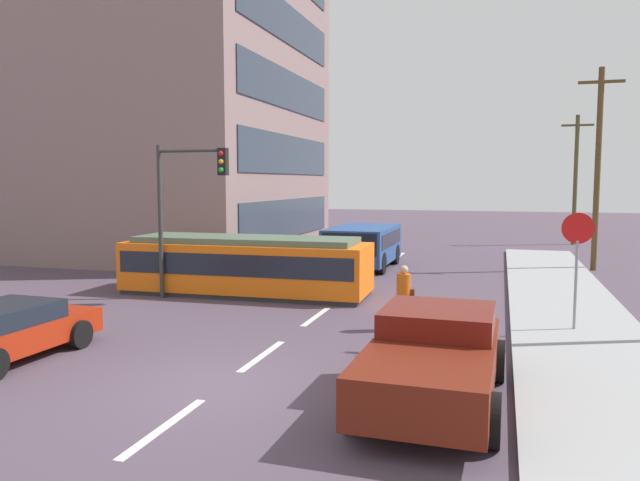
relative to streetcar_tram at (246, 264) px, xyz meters
name	(u,v)px	position (x,y,z in m)	size (l,w,h in m)	color
ground_plane	(350,292)	(3.28, 1.34, -1.00)	(120.00, 120.00, 0.00)	#4F404F
sidewalk_curb_right	(578,331)	(10.08, -2.66, -0.93)	(3.20, 36.00, 0.14)	#97999B
lane_stripe_0	(164,427)	(3.28, -10.66, -0.99)	(0.16, 2.40, 0.01)	silver
lane_stripe_1	(262,356)	(3.28, -6.66, -0.99)	(0.16, 2.40, 0.01)	silver
lane_stripe_2	(316,317)	(3.28, -2.66, -0.99)	(0.16, 2.40, 0.01)	silver
lane_stripe_3	(377,272)	(3.28, 6.00, -0.99)	(0.16, 2.40, 0.01)	silver
lane_stripe_4	(400,256)	(3.28, 12.00, -0.99)	(0.16, 2.40, 0.01)	silver
corner_building	(156,72)	(-9.71, 10.53, 8.60)	(15.10, 14.74, 19.20)	gray
streetcar_tram	(246,264)	(0.00, 0.00, 0.00)	(8.34, 2.74, 1.94)	orange
city_bus	(363,244)	(2.42, 7.17, 0.03)	(2.58, 5.04, 1.80)	navy
pedestrian_crossing	(404,294)	(5.86, -3.49, -0.06)	(0.46, 0.36, 1.67)	#213840
pickup_truck_parked	(434,357)	(7.14, -8.38, -0.20)	(2.36, 5.04, 1.55)	#621C0F
parked_sedan_near	(5,331)	(-1.84, -8.47, -0.38)	(2.07, 4.07, 1.19)	#A6240D
parked_sedan_mid	(247,259)	(-1.69, 3.96, -0.37)	(2.11, 4.48, 1.19)	silver
stop_sign	(577,246)	(9.98, -2.69, 1.19)	(0.76, 0.07, 2.88)	gray
traffic_light_mast	(186,192)	(-1.38, -1.45, 2.44)	(2.45, 0.33, 4.93)	#333333
utility_pole_mid	(598,166)	(12.00, 9.28, 3.43)	(1.80, 0.24, 8.48)	brown
utility_pole_far	(576,177)	(12.35, 20.46, 3.02)	(1.80, 0.24, 7.68)	#4E4C2A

